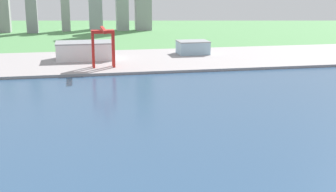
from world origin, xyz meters
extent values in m
plane|color=#538E51|center=(0.00, 300.00, 0.00)|extent=(2400.00, 2400.00, 0.00)
cube|color=#2D4C70|center=(0.00, 240.00, 0.07)|extent=(840.00, 360.00, 0.15)
cube|color=#9C9596|center=(0.00, 490.00, 1.25)|extent=(840.00, 140.00, 2.50)
cube|color=red|center=(1.49, 446.60, 18.11)|extent=(2.20, 2.20, 31.21)
cube|color=red|center=(19.93, 446.60, 18.11)|extent=(2.20, 2.20, 31.21)
cube|color=red|center=(1.49, 454.60, 18.11)|extent=(2.20, 2.20, 31.21)
cube|color=red|center=(19.93, 454.60, 18.11)|extent=(2.20, 2.20, 31.21)
cube|color=red|center=(10.71, 450.60, 35.11)|extent=(20.84, 10.00, 2.80)
cube|color=red|center=(10.71, 438.68, 37.91)|extent=(2.60, 47.71, 2.60)
cube|color=white|center=(-4.90, 500.59, 10.78)|extent=(56.64, 34.46, 16.55)
cube|color=gray|center=(-4.90, 500.59, 19.65)|extent=(57.77, 35.15, 1.20)
cube|color=#99BCD1|center=(112.40, 514.54, 9.07)|extent=(32.75, 26.72, 13.15)
cube|color=gray|center=(112.40, 514.54, 16.25)|extent=(33.41, 27.26, 1.20)
cube|color=#979597|center=(-124.00, 824.49, 46.79)|extent=(18.31, 21.38, 93.59)
cube|color=#969997|center=(-26.18, 826.78, 37.74)|extent=(14.24, 19.00, 75.48)
cube|color=#9D9FA7|center=(24.07, 840.43, 40.65)|extent=(22.12, 24.28, 81.30)
cube|color=#949A99|center=(67.74, 820.19, 45.12)|extent=(19.61, 27.55, 90.25)
camera|label=1|loc=(-15.98, 23.32, 77.70)|focal=49.64mm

